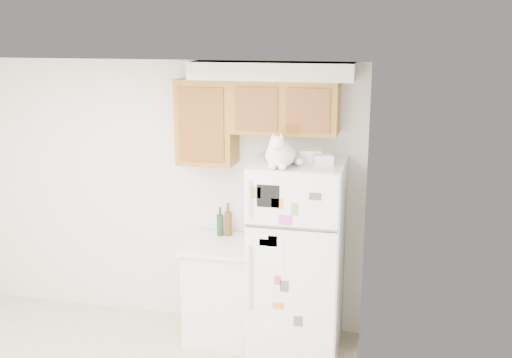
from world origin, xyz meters
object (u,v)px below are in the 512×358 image
(cat, at_px, (280,154))
(base_counter, at_px, (223,289))
(storage_box_front, at_px, (323,160))
(bottle_green, at_px, (220,221))
(storage_box_back, at_px, (312,156))
(bottle_amber, at_px, (228,219))
(refrigerator, at_px, (297,258))

(cat, bearing_deg, base_counter, 152.10)
(storage_box_front, xyz_separation_m, bottle_green, (-0.96, 0.32, -0.69))
(storage_box_back, xyz_separation_m, bottle_green, (-0.86, 0.20, -0.70))
(base_counter, bearing_deg, cat, -27.90)
(cat, height_order, bottle_amber, cat)
(cat, height_order, storage_box_back, cat)
(bottle_amber, bearing_deg, storage_box_back, -15.25)
(bottle_green, bearing_deg, storage_box_front, -18.63)
(bottle_green, bearing_deg, refrigerator, -17.52)
(cat, relative_size, storage_box_front, 2.86)
(storage_box_front, distance_m, bottle_green, 1.23)
(cat, relative_size, bottle_amber, 1.39)
(base_counter, bearing_deg, storage_box_back, -2.48)
(base_counter, xyz_separation_m, storage_box_front, (0.90, -0.16, 1.28))
(refrigerator, height_order, bottle_amber, refrigerator)
(refrigerator, xyz_separation_m, bottle_amber, (-0.68, 0.25, 0.22))
(cat, xyz_separation_m, bottle_amber, (-0.57, 0.48, -0.74))
(base_counter, height_order, storage_box_back, storage_box_back)
(base_counter, distance_m, storage_box_front, 1.57)
(bottle_green, bearing_deg, base_counter, -68.66)
(bottle_amber, bearing_deg, refrigerator, -20.38)
(refrigerator, relative_size, bottle_amber, 5.53)
(refrigerator, xyz_separation_m, cat, (-0.12, -0.23, 0.96))
(refrigerator, xyz_separation_m, bottle_green, (-0.75, 0.24, 0.20))
(storage_box_back, height_order, bottle_amber, storage_box_back)
(cat, bearing_deg, refrigerator, 63.37)
(cat, distance_m, bottle_green, 1.10)
(cat, xyz_separation_m, storage_box_front, (0.33, 0.14, -0.07))
(refrigerator, bearing_deg, cat, -116.63)
(refrigerator, distance_m, storage_box_back, 0.91)
(refrigerator, bearing_deg, bottle_amber, 159.62)
(storage_box_front, bearing_deg, cat, -176.78)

